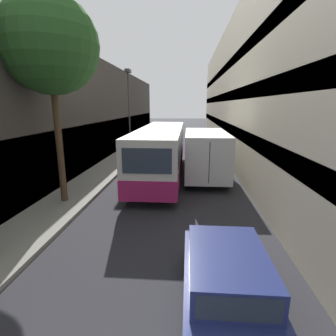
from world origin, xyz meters
The scene contains 9 objects.
ground_plane centered at (0.00, 15.00, 0.00)m, with size 150.00×150.00×0.00m, color #2B2B30.
sidewalk_left centered at (-4.54, 15.00, 0.07)m, with size 2.27×60.00×0.15m.
building_left_shopfront centered at (-6.77, 15.00, 3.53)m, with size 2.40×60.00×7.78m.
building_right_apartment centered at (5.15, 15.00, 5.31)m, with size 2.40×60.00×10.67m.
car_hatchback centered at (1.82, 3.91, 0.72)m, with size 1.79×4.37×1.44m.
bus centered at (-0.65, 15.02, 1.60)m, with size 2.48×11.50×3.00m.
box_truck centered at (2.02, 15.46, 1.54)m, with size 2.38×7.99×2.82m.
street_lamp centered at (-3.66, 19.86, 4.89)m, with size 0.36×0.80×6.84m.
street_tree_left centered at (-4.54, 9.97, 6.62)m, with size 3.87×3.87×8.44m.
Camera 1 is at (0.97, -0.81, 4.32)m, focal length 28.00 mm.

